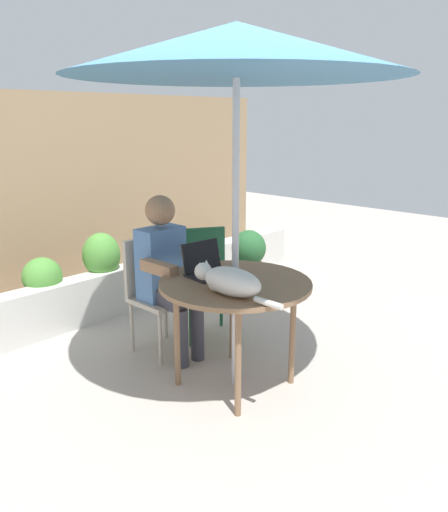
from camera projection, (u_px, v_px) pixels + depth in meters
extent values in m
plane|color=#ADA399|center=(235.00, 383.00, 3.49)|extent=(14.00, 14.00, 0.00)
cube|color=#937756|center=(41.00, 199.00, 4.90)|extent=(5.93, 0.08, 2.00)
cube|color=beige|center=(95.00, 297.00, 4.55)|extent=(5.34, 0.20, 0.42)
cylinder|color=brown|center=(235.00, 283.00, 3.30)|extent=(0.99, 0.99, 0.03)
cylinder|color=brown|center=(232.00, 314.00, 3.77)|extent=(0.04, 0.04, 0.71)
cylinder|color=brown|center=(177.00, 336.00, 3.39)|extent=(0.04, 0.04, 0.71)
cylinder|color=brown|center=(238.00, 363.00, 3.03)|extent=(0.04, 0.04, 0.71)
cylinder|color=brown|center=(292.00, 335.00, 3.41)|extent=(0.04, 0.04, 0.71)
cylinder|color=#B7B7BC|center=(236.00, 232.00, 3.21)|extent=(0.04, 0.04, 2.12)
cone|color=#33668C|center=(237.00, 50.00, 2.93)|extent=(2.02, 2.02, 0.30)
sphere|color=#B7B7BC|center=(237.00, 47.00, 2.92)|extent=(0.06, 0.06, 0.06)
cube|color=#B2A899|center=(162.00, 299.00, 3.88)|extent=(0.40, 0.40, 0.04)
cube|color=#B2A899|center=(146.00, 265.00, 3.93)|extent=(0.40, 0.04, 0.44)
cylinder|color=#B2A899|center=(166.00, 314.00, 4.17)|extent=(0.03, 0.03, 0.40)
cylinder|color=#B2A899|center=(132.00, 326.00, 3.93)|extent=(0.03, 0.03, 0.40)
cylinder|color=#B2A899|center=(160.00, 339.00, 3.70)|extent=(0.03, 0.03, 0.40)
cylinder|color=#B2A899|center=(194.00, 326.00, 3.94)|extent=(0.03, 0.03, 0.40)
cube|color=#194C2D|center=(206.00, 287.00, 4.14)|extent=(0.55, 0.55, 0.04)
cube|color=#194C2D|center=(201.00, 254.00, 4.25)|extent=(0.36, 0.24, 0.44)
cylinder|color=#194C2D|center=(221.00, 304.00, 4.40)|extent=(0.03, 0.03, 0.40)
cylinder|color=#194C2D|center=(183.00, 308.00, 4.32)|extent=(0.03, 0.03, 0.40)
cylinder|color=#194C2D|center=(191.00, 323.00, 4.00)|extent=(0.03, 0.03, 0.40)
cylinder|color=#194C2D|center=(232.00, 318.00, 4.09)|extent=(0.03, 0.03, 0.40)
cube|color=#4C72A5|center=(161.00, 263.00, 3.80)|extent=(0.34, 0.20, 0.54)
sphere|color=#936B4C|center=(160.00, 210.00, 3.69)|extent=(0.22, 0.22, 0.22)
cube|color=#383842|center=(167.00, 298.00, 3.70)|extent=(0.12, 0.30, 0.12)
cylinder|color=#383842|center=(181.00, 338.00, 3.68)|extent=(0.10, 0.10, 0.44)
cube|color=#383842|center=(183.00, 293.00, 3.81)|extent=(0.12, 0.30, 0.12)
cylinder|color=#383842|center=(197.00, 332.00, 3.79)|extent=(0.10, 0.10, 0.44)
cube|color=#936B4C|center=(159.00, 268.00, 3.50)|extent=(0.08, 0.32, 0.08)
cube|color=#936B4C|center=(201.00, 257.00, 3.78)|extent=(0.08, 0.32, 0.08)
cube|color=black|center=(211.00, 275.00, 3.41)|extent=(0.32, 0.25, 0.02)
cube|color=black|center=(201.00, 256.00, 3.45)|extent=(0.30, 0.09, 0.20)
cube|color=black|center=(201.00, 256.00, 3.46)|extent=(0.30, 0.09, 0.20)
ellipsoid|color=silver|center=(232.00, 282.00, 3.02)|extent=(0.22, 0.41, 0.17)
sphere|color=silver|center=(203.00, 271.00, 3.15)|extent=(0.11, 0.11, 0.11)
ellipsoid|color=white|center=(218.00, 284.00, 3.09)|extent=(0.13, 0.13, 0.09)
cylinder|color=silver|center=(268.00, 303.00, 2.84)|extent=(0.05, 0.18, 0.04)
cone|color=silver|center=(206.00, 263.00, 3.16)|extent=(0.04, 0.04, 0.03)
cone|color=silver|center=(200.00, 265.00, 3.11)|extent=(0.04, 0.04, 0.03)
cylinder|color=#9E5138|center=(104.00, 293.00, 4.72)|extent=(0.27, 0.27, 0.38)
ellipsoid|color=#4C8C38|center=(101.00, 255.00, 4.62)|extent=(0.34, 0.34, 0.41)
cylinder|color=#9E5138|center=(46.00, 310.00, 4.36)|extent=(0.27, 0.27, 0.33)
ellipsoid|color=#4C8C38|center=(42.00, 277.00, 4.28)|extent=(0.33, 0.33, 0.33)
cylinder|color=#9E5138|center=(248.00, 281.00, 5.06)|extent=(0.28, 0.28, 0.37)
ellipsoid|color=#26592D|center=(249.00, 248.00, 4.98)|extent=(0.34, 0.34, 0.35)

